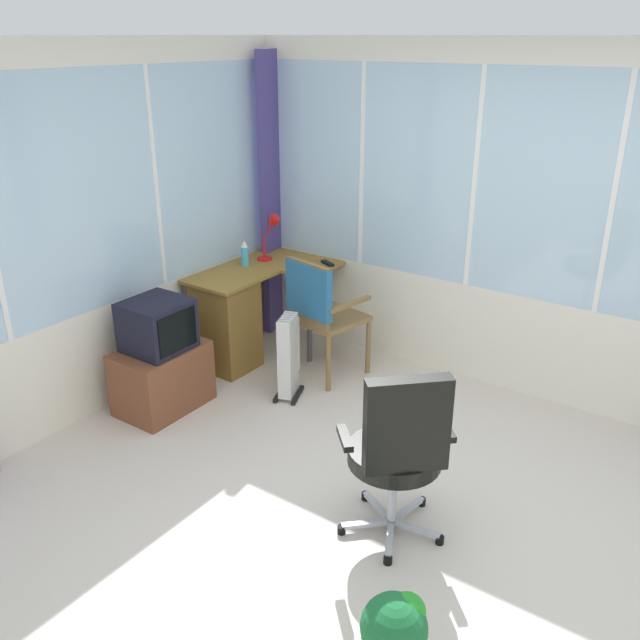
{
  "coord_description": "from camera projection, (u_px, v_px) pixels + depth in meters",
  "views": [
    {
      "loc": [
        -2.69,
        -1.4,
        2.53
      ],
      "look_at": [
        0.76,
        1.01,
        0.76
      ],
      "focal_mm": 38.04,
      "sensor_mm": 36.0,
      "label": 1
    }
  ],
  "objects": [
    {
      "name": "spray_bottle",
      "position": [
        245.0,
        254.0,
        5.58
      ],
      "size": [
        0.06,
        0.06,
        0.22
      ],
      "color": "#4BACD5",
      "rests_on": "desk"
    },
    {
      "name": "tv_remote",
      "position": [
        328.0,
        263.0,
        5.64
      ],
      "size": [
        0.1,
        0.15,
        0.02
      ],
      "primitive_type": "cube",
      "rotation": [
        0.0,
        0.0,
        -0.42
      ],
      "color": "black",
      "rests_on": "desk"
    },
    {
      "name": "space_heater",
      "position": [
        289.0,
        355.0,
        5.04
      ],
      "size": [
        0.33,
        0.26,
        0.65
      ],
      "color": "silver",
      "rests_on": "ground"
    },
    {
      "name": "north_window_panel",
      "position": [
        84.0,
        240.0,
        4.54
      ],
      "size": [
        3.87,
        0.07,
        2.53
      ],
      "color": "white",
      "rests_on": "ground"
    },
    {
      "name": "wooden_armchair",
      "position": [
        317.0,
        305.0,
        5.18
      ],
      "size": [
        0.58,
        0.57,
        0.98
      ],
      "color": "olive",
      "rests_on": "ground"
    },
    {
      "name": "office_chair",
      "position": [
        400.0,
        446.0,
        3.47
      ],
      "size": [
        0.61,
        0.6,
        1.03
      ],
      "color": "#B7B7BF",
      "rests_on": "ground"
    },
    {
      "name": "potted_plant",
      "position": [
        395.0,
        629.0,
        2.86
      ],
      "size": [
        0.29,
        0.29,
        0.37
      ],
      "color": "silver",
      "rests_on": "ground"
    },
    {
      "name": "east_window_panel",
      "position": [
        536.0,
        231.0,
        4.75
      ],
      "size": [
        0.07,
        4.76,
        2.53
      ],
      "color": "white",
      "rests_on": "ground"
    },
    {
      "name": "curtain_corner",
      "position": [
        271.0,
        199.0,
        5.87
      ],
      "size": [
        0.28,
        0.11,
        2.43
      ],
      "primitive_type": "cube",
      "rotation": [
        0.0,
        0.0,
        0.13
      ],
      "color": "#4B4085",
      "rests_on": "ground"
    },
    {
      "name": "desk",
      "position": [
        230.0,
        319.0,
        5.48
      ],
      "size": [
        1.16,
        0.8,
        0.76
      ],
      "color": "olive",
      "rests_on": "ground"
    },
    {
      "name": "ground",
      "position": [
        390.0,
        534.0,
        3.76
      ],
      "size": [
        4.87,
        5.76,
        0.06
      ],
      "primitive_type": "cube",
      "color": "beige"
    },
    {
      "name": "desk_lamp",
      "position": [
        274.0,
        229.0,
        5.69
      ],
      "size": [
        0.23,
        0.2,
        0.4
      ],
      "color": "red",
      "rests_on": "desk"
    },
    {
      "name": "tv_on_stand",
      "position": [
        161.0,
        361.0,
        4.85
      ],
      "size": [
        0.64,
        0.45,
        0.83
      ],
      "color": "brown",
      "rests_on": "ground"
    }
  ]
}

